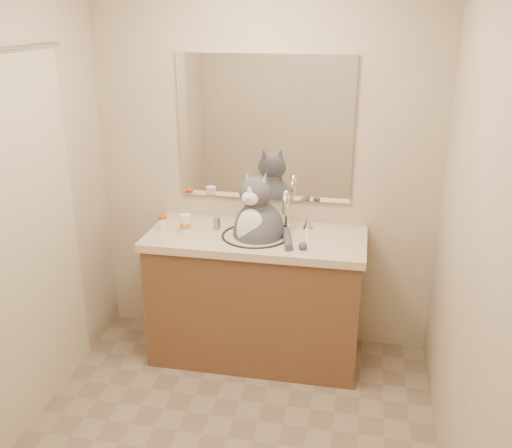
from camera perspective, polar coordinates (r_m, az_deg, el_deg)
The scene contains 8 objects.
room at distance 2.49m, azimuth -4.25°, elevation -1.67°, with size 2.22×2.52×2.42m.
vanity at distance 3.66m, azimuth 0.00°, elevation -7.00°, with size 1.34×0.59×1.12m.
mirror at distance 3.57m, azimuth 0.84°, elevation 9.49°, with size 1.10×0.02×0.90m, color white.
shower_curtain at distance 3.06m, azimuth -22.99°, elevation -2.34°, with size 0.02×1.30×1.93m.
cat at distance 3.47m, azimuth 0.20°, elevation -0.48°, with size 0.44×0.44×0.63m.
pill_bottle_redcap at distance 3.61m, azimuth -9.31°, elevation 0.16°, with size 0.07×0.07×0.09m.
pill_bottle_orange at distance 3.54m, azimuth -7.06°, elevation 0.02°, with size 0.08×0.08×0.11m.
grey_canister at distance 3.58m, azimuth -3.93°, elevation 0.06°, with size 0.06×0.06×0.07m.
Camera 1 is at (0.62, -2.22, 2.14)m, focal length 40.00 mm.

